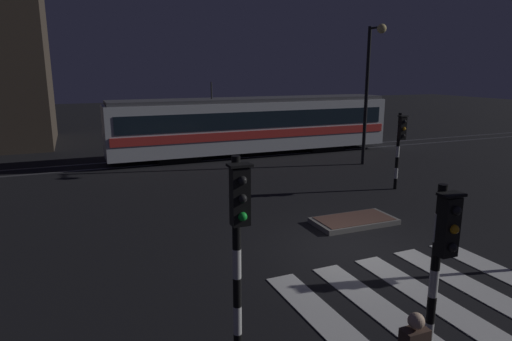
{
  "coord_description": "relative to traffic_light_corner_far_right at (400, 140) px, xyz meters",
  "views": [
    {
      "loc": [
        -6.7,
        -9.43,
        4.8
      ],
      "look_at": [
        -1.09,
        4.29,
        1.4
      ],
      "focal_mm": 30.94,
      "sensor_mm": 36.0,
      "label": 1
    }
  ],
  "objects": [
    {
      "name": "traffic_light_corner_near_left",
      "position": [
        -9.74,
        -7.87,
        0.26
      ],
      "size": [
        0.36,
        0.42,
        3.52
      ],
      "color": "black",
      "rests_on": "ground"
    },
    {
      "name": "rail_far",
      "position": [
        -5.23,
        9.99,
        -2.05
      ],
      "size": [
        80.0,
        0.12,
        0.03
      ],
      "primitive_type": "cube",
      "color": "#59595E",
      "rests_on": "ground"
    },
    {
      "name": "traffic_light_corner_far_right",
      "position": [
        0.0,
        0.0,
        0.0
      ],
      "size": [
        0.36,
        0.42,
        3.12
      ],
      "color": "black",
      "rests_on": "ground"
    },
    {
      "name": "crosswalk_zebra",
      "position": [
        -5.23,
        -7.32,
        -2.05
      ],
      "size": [
        5.79,
        4.34,
        0.02
      ],
      "color": "silver",
      "rests_on": "ground"
    },
    {
      "name": "ground_plane",
      "position": [
        -5.23,
        -4.53,
        -2.06
      ],
      "size": [
        120.0,
        120.0,
        0.0
      ],
      "primitive_type": "plane",
      "color": "black"
    },
    {
      "name": "rail_near",
      "position": [
        -5.23,
        8.55,
        -2.05
      ],
      "size": [
        80.0,
        0.12,
        0.03
      ],
      "primitive_type": "cube",
      "color": "#59595E",
      "rests_on": "ground"
    },
    {
      "name": "traffic_light_kerb_mid_left",
      "position": [
        -7.03,
        -9.31,
        0.02
      ],
      "size": [
        0.36,
        0.42,
        3.16
      ],
      "color": "black",
      "rests_on": "ground"
    },
    {
      "name": "street_lamp_trackside_right",
      "position": [
        1.69,
        4.43,
        2.33
      ],
      "size": [
        0.44,
        1.21,
        6.89
      ],
      "color": "black",
      "rests_on": "ground"
    },
    {
      "name": "traffic_island",
      "position": [
        -3.99,
        -2.8,
        -1.97
      ],
      "size": [
        2.64,
        1.32,
        0.18
      ],
      "color": "slate",
      "rests_on": "ground"
    },
    {
      "name": "tram",
      "position": [
        -2.6,
        9.26,
        -0.31
      ],
      "size": [
        16.39,
        2.58,
        4.15
      ],
      "color": "silver",
      "rests_on": "ground"
    }
  ]
}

